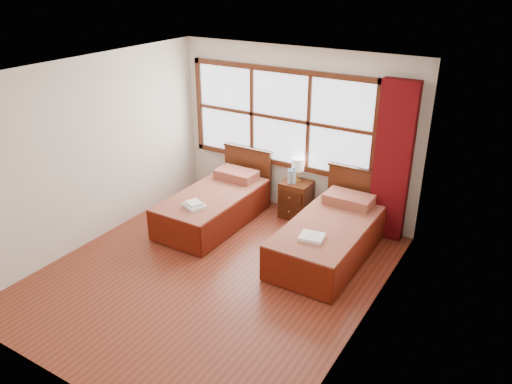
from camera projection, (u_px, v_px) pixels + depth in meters
The scene contains 15 objects.
floor at pixel (213, 273), 6.51m from camera, with size 4.50×4.50×0.00m, color maroon.
ceiling at pixel (204, 72), 5.43m from camera, with size 4.50×4.50×0.00m, color white.
wall_back at pixel (295, 132), 7.72m from camera, with size 4.00×4.00×0.00m, color silver.
wall_left at pixel (92, 152), 6.91m from camera, with size 4.50×4.50×0.00m, color silver.
wall_right at pixel (369, 222), 5.02m from camera, with size 4.50×4.50×0.00m, color silver.
window at pixel (280, 118), 7.72m from camera, with size 3.16×0.06×1.56m.
curtain at pixel (393, 162), 6.91m from camera, with size 0.50×0.16×2.30m, color #5C090C.
bed_left at pixel (215, 205), 7.70m from camera, with size 0.97×1.99×0.94m.
bed_right at pixel (330, 236), 6.79m from camera, with size 1.00×2.02×0.97m.
nightstand at pixel (296, 199), 7.85m from camera, with size 0.45×0.44×0.59m.
towels_left at pixel (194, 205), 7.12m from camera, with size 0.36×0.34×0.08m.
towels_right at pixel (312, 237), 6.28m from camera, with size 0.34×0.31×0.05m.
lamp at pixel (298, 165), 7.66m from camera, with size 0.19×0.19×0.37m.
bottle_near at pixel (290, 176), 7.65m from camera, with size 0.06×0.06×0.24m.
bottle_far at pixel (294, 176), 7.64m from camera, with size 0.06×0.06×0.24m.
Camera 1 is at (3.33, -4.39, 3.67)m, focal length 35.00 mm.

